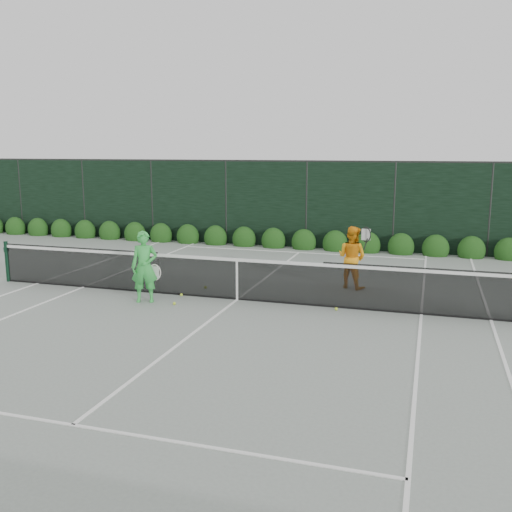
% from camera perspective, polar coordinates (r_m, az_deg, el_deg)
% --- Properties ---
extents(ground, '(80.00, 80.00, 0.00)m').
position_cam_1_polar(ground, '(13.27, -1.89, -4.39)').
color(ground, gray).
rests_on(ground, ground).
extents(tennis_net, '(12.90, 0.10, 1.07)m').
position_cam_1_polar(tennis_net, '(13.15, -2.01, -2.15)').
color(tennis_net, '#10301E').
rests_on(tennis_net, ground).
extents(player_woman, '(0.70, 0.57, 1.63)m').
position_cam_1_polar(player_woman, '(13.16, -11.08, -1.07)').
color(player_woman, green).
rests_on(player_woman, ground).
extents(player_man, '(0.95, 0.84, 1.56)m').
position_cam_1_polar(player_man, '(14.43, 9.57, -0.12)').
color(player_man, '#FF9E15').
rests_on(player_man, ground).
extents(court_lines, '(11.03, 23.83, 0.01)m').
position_cam_1_polar(court_lines, '(13.27, -1.89, -4.37)').
color(court_lines, white).
rests_on(court_lines, ground).
extents(windscreen_fence, '(32.00, 21.07, 3.06)m').
position_cam_1_polar(windscreen_fence, '(10.47, -6.78, -0.04)').
color(windscreen_fence, black).
rests_on(windscreen_fence, ground).
extents(hedge_row, '(31.66, 0.65, 0.94)m').
position_cam_1_polar(hedge_row, '(19.97, 4.80, 1.38)').
color(hedge_row, '#13340E').
rests_on(hedge_row, ground).
extents(tennis_balls, '(5.39, 1.68, 0.07)m').
position_cam_1_polar(tennis_balls, '(13.61, -5.26, -3.89)').
color(tennis_balls, '#C7E532').
rests_on(tennis_balls, ground).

